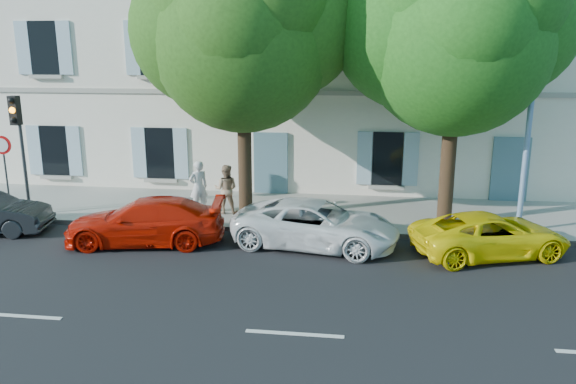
# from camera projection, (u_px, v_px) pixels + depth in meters

# --- Properties ---
(ground) EXTENTS (90.00, 90.00, 0.00)m
(ground) POSITION_uv_depth(u_px,v_px,m) (312.00, 262.00, 15.13)
(ground) COLOR black
(sidewalk) EXTENTS (36.00, 4.50, 0.15)m
(sidewalk) POSITION_uv_depth(u_px,v_px,m) (324.00, 213.00, 19.39)
(sidewalk) COLOR #A09E96
(sidewalk) RESTS_ON ground
(kerb) EXTENTS (36.00, 0.16, 0.16)m
(kerb) POSITION_uv_depth(u_px,v_px,m) (319.00, 232.00, 17.30)
(kerb) COLOR #9E998E
(kerb) RESTS_ON ground
(building) EXTENTS (28.00, 7.00, 12.00)m
(building) POSITION_uv_depth(u_px,v_px,m) (335.00, 38.00, 23.44)
(building) COLOR white
(building) RESTS_ON ground
(car_red_coupe) EXTENTS (4.83, 2.53, 1.34)m
(car_red_coupe) POSITION_uv_depth(u_px,v_px,m) (145.00, 221.00, 16.41)
(car_red_coupe) COLOR red
(car_red_coupe) RESTS_ON ground
(car_white_coupe) EXTENTS (5.06, 2.92, 1.33)m
(car_white_coupe) POSITION_uv_depth(u_px,v_px,m) (316.00, 224.00, 16.17)
(car_white_coupe) COLOR white
(car_white_coupe) RESTS_ON ground
(car_yellow_supercar) EXTENTS (4.69, 3.22, 1.19)m
(car_yellow_supercar) POSITION_uv_depth(u_px,v_px,m) (490.00, 235.00, 15.46)
(car_yellow_supercar) COLOR yellow
(car_yellow_supercar) RESTS_ON ground
(tree_left) EXTENTS (5.66, 5.66, 8.78)m
(tree_left) POSITION_uv_depth(u_px,v_px,m) (243.00, 41.00, 17.25)
(tree_left) COLOR #3A2819
(tree_left) RESTS_ON sidewalk
(tree_right) EXTENTS (5.72, 5.72, 8.81)m
(tree_right) POSITION_uv_depth(u_px,v_px,m) (457.00, 41.00, 16.63)
(tree_right) COLOR #3A2819
(tree_right) RESTS_ON sidewalk
(traffic_light) EXTENTS (0.34, 0.45, 3.97)m
(traffic_light) POSITION_uv_depth(u_px,v_px,m) (18.00, 130.00, 18.12)
(traffic_light) COLOR #383A3D
(traffic_light) RESTS_ON sidewalk
(road_sign) EXTENTS (0.62, 0.10, 2.66)m
(road_sign) POSITION_uv_depth(u_px,v_px,m) (4.00, 158.00, 18.51)
(road_sign) COLOR #383A3D
(road_sign) RESTS_ON sidewalk
(street_lamp) EXTENTS (0.36, 1.75, 8.17)m
(street_lamp) POSITION_uv_depth(u_px,v_px,m) (536.00, 78.00, 15.89)
(street_lamp) COLOR #7293BF
(street_lamp) RESTS_ON sidewalk
(pedestrian_a) EXTENTS (0.78, 0.74, 1.79)m
(pedestrian_a) POSITION_uv_depth(u_px,v_px,m) (199.00, 187.00, 18.94)
(pedestrian_a) COLOR silver
(pedestrian_a) RESTS_ON sidewalk
(pedestrian_b) EXTENTS (0.83, 0.65, 1.67)m
(pedestrian_b) POSITION_uv_depth(u_px,v_px,m) (226.00, 189.00, 18.87)
(pedestrian_b) COLOR tan
(pedestrian_b) RESTS_ON sidewalk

